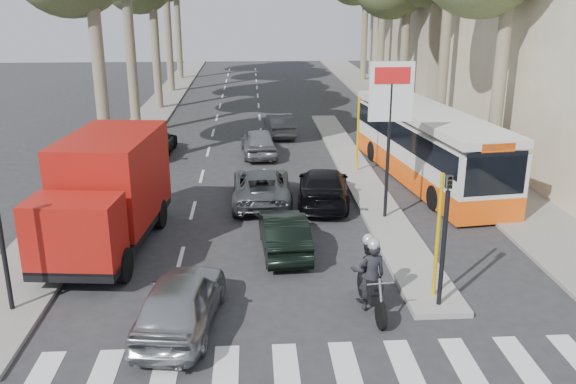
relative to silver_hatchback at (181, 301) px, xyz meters
name	(u,v)px	position (x,y,z in m)	size (l,w,h in m)	color
ground	(307,286)	(3.22, 2.00, -0.71)	(120.00, 120.00, 0.00)	#28282B
sidewalk_right	(400,113)	(11.82, 27.00, -0.65)	(3.20, 70.00, 0.12)	gray
median_left	(158,108)	(-4.78, 30.00, -0.65)	(2.40, 64.00, 0.12)	gray
traffic_island	(356,172)	(6.47, 13.00, -0.63)	(1.50, 26.00, 0.16)	gray
billboard	(390,118)	(6.47, 7.00, 2.99)	(1.50, 12.10, 5.60)	yellow
traffic_light_island	(446,219)	(6.47, 0.50, 1.77)	(0.16, 0.41, 3.60)	black
silver_hatchback	(181,301)	(0.00, 0.00, 0.00)	(1.69, 4.19, 1.43)	#989CA0
dark_hatchback	(284,233)	(2.72, 4.44, -0.08)	(1.34, 3.85, 1.27)	black
queue_car_a	(262,186)	(2.12, 9.26, -0.06)	(2.18, 4.74, 1.32)	#515559
queue_car_b	(323,186)	(4.49, 9.00, -0.03)	(1.91, 4.70, 1.36)	black
queue_car_c	(259,142)	(2.12, 16.48, -0.02)	(1.63, 4.06, 1.38)	gray
queue_car_d	(279,125)	(3.35, 20.94, -0.07)	(1.37, 3.93, 1.29)	#44474B
queue_car_e	(155,142)	(-3.08, 17.04, -0.09)	(1.75, 4.31, 1.25)	black
red_truck	(107,191)	(-2.75, 5.16, 1.15)	(3.14, 6.84, 3.53)	black
city_bus	(426,143)	(9.24, 11.87, 0.91)	(4.02, 11.92, 3.08)	#F9550D
motorcycle	(369,275)	(4.70, 0.75, 0.20)	(0.89, 2.36, 2.01)	black
pedestrian_near	(446,148)	(10.52, 12.99, 0.39)	(1.16, 0.57, 1.97)	#403651
pedestrian_far	(486,154)	(11.95, 11.94, 0.39)	(1.27, 0.56, 1.97)	brown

